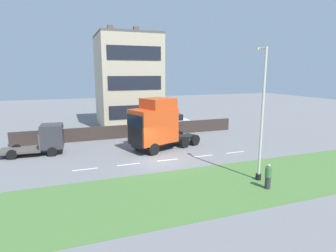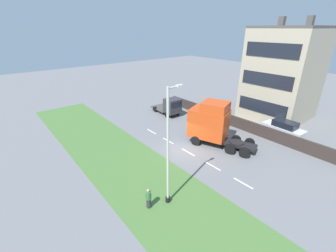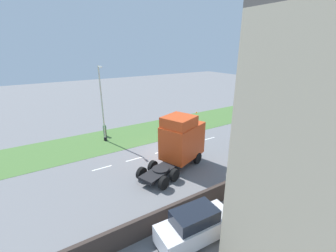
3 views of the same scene
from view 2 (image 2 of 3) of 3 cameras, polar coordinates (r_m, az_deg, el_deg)
ground_plane at (r=23.44m, az=3.97°, el=-5.99°), size 120.00×120.00×0.00m
grass_verge at (r=20.39m, az=-8.71°, el=-11.24°), size 7.00×44.00×0.01m
lane_markings at (r=23.00m, az=5.16°, el=-6.65°), size 0.16×14.60×0.00m
boundary_wall at (r=29.47m, az=16.91°, el=0.97°), size 0.25×24.00×1.40m
building_block at (r=34.05m, az=27.18°, el=11.59°), size 8.46×7.57×12.90m
lorry_cab at (r=24.06m, az=10.90°, el=0.71°), size 4.75×7.28×4.84m
flatbed_truck at (r=31.89m, az=0.64°, el=4.98°), size 2.31×5.23×2.55m
parked_car at (r=28.66m, az=27.23°, el=-0.76°), size 2.01×4.56×2.03m
lamp_post at (r=14.90m, az=0.14°, el=-7.36°), size 1.30×0.36×8.49m
pedestrian at (r=16.35m, az=-4.95°, el=-17.91°), size 0.39×0.39×1.57m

